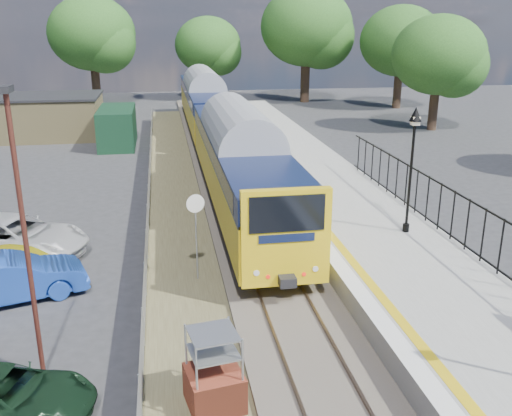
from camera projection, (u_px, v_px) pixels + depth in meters
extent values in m
plane|color=#2D2D30|center=(306.00, 354.00, 14.98)|extent=(120.00, 120.00, 0.00)
cube|color=#473F38|center=(248.00, 224.00, 24.32)|extent=(3.40, 80.00, 0.20)
cube|color=#4C472D|center=(182.00, 247.00, 22.01)|extent=(2.60, 70.00, 0.06)
cube|color=brown|center=(232.00, 222.00, 24.17)|extent=(0.07, 80.00, 0.14)
cube|color=brown|center=(265.00, 220.00, 24.40)|extent=(0.07, 80.00, 0.14)
cube|color=gray|center=(359.00, 226.00, 22.99)|extent=(5.00, 70.00, 0.90)
cube|color=silver|center=(305.00, 219.00, 22.50)|extent=(0.50, 70.00, 0.01)
cube|color=gold|center=(317.00, 218.00, 22.58)|extent=(0.30, 70.00, 0.01)
cylinder|color=black|center=(406.00, 228.00, 21.10)|extent=(0.24, 0.24, 0.30)
cylinder|color=black|center=(410.00, 179.00, 20.53)|extent=(0.10, 0.10, 3.70)
cube|color=black|center=(415.00, 126.00, 19.92)|extent=(0.08, 0.08, 0.30)
cube|color=beige|center=(415.00, 121.00, 19.86)|extent=(0.26, 0.26, 0.30)
cone|color=black|center=(416.00, 114.00, 19.79)|extent=(0.44, 0.44, 0.50)
cube|color=black|center=(495.00, 215.00, 17.52)|extent=(0.05, 26.00, 0.05)
cube|color=#9B8A57|center=(45.00, 117.00, 42.63)|extent=(8.00, 6.00, 3.00)
cube|color=black|center=(43.00, 96.00, 42.14)|extent=(8.20, 6.20, 0.15)
cube|color=#143721|center=(117.00, 127.00, 39.80)|extent=(2.40, 6.00, 2.60)
cylinder|color=#332319|center=(96.00, 85.00, 59.68)|extent=(0.88, 0.88, 3.85)
ellipsoid|color=#25511B|center=(92.00, 33.00, 58.05)|extent=(8.80, 8.80, 7.48)
cylinder|color=#332319|center=(209.00, 85.00, 63.53)|extent=(0.72, 0.72, 3.15)
ellipsoid|color=#25511B|center=(208.00, 45.00, 62.20)|extent=(7.20, 7.20, 6.12)
cylinder|color=#332319|center=(305.00, 82.00, 61.18)|extent=(0.96, 0.96, 4.20)
ellipsoid|color=#25511B|center=(306.00, 26.00, 59.41)|extent=(9.60, 9.60, 8.16)
cylinder|color=#332319|center=(397.00, 90.00, 56.92)|extent=(0.80, 0.80, 3.50)
ellipsoid|color=#25511B|center=(401.00, 41.00, 55.44)|extent=(8.00, 8.00, 6.80)
cylinder|color=#332319|center=(433.00, 110.00, 45.42)|extent=(0.72, 0.72, 3.15)
ellipsoid|color=#25511B|center=(439.00, 55.00, 44.08)|extent=(7.20, 7.20, 6.12)
cube|color=gold|center=(239.00, 172.00, 26.41)|extent=(2.80, 20.00, 1.90)
cube|color=#0F193A|center=(239.00, 144.00, 26.00)|extent=(2.82, 20.00, 0.90)
cube|color=black|center=(239.00, 144.00, 26.00)|extent=(2.82, 18.00, 0.70)
cube|color=black|center=(239.00, 196.00, 26.77)|extent=(2.00, 18.00, 0.45)
cube|color=gold|center=(204.00, 108.00, 45.71)|extent=(2.80, 20.00, 1.90)
cube|color=#0F193A|center=(204.00, 92.00, 45.31)|extent=(2.82, 20.00, 0.90)
cube|color=black|center=(204.00, 92.00, 45.31)|extent=(2.82, 18.00, 0.70)
cube|color=black|center=(205.00, 123.00, 46.08)|extent=(2.00, 18.00, 0.45)
cube|color=black|center=(287.00, 214.00, 16.42)|extent=(2.24, 0.04, 1.10)
cube|color=brown|center=(214.00, 389.00, 12.79)|extent=(1.38, 1.38, 0.92)
cylinder|color=#999EA3|center=(197.00, 242.00, 18.82)|extent=(0.06, 0.06, 2.73)
cylinder|color=silver|center=(195.00, 204.00, 18.35)|extent=(0.60, 0.19, 0.61)
cylinder|color=#471F17|center=(26.00, 245.00, 13.03)|extent=(0.12, 0.12, 6.92)
cube|color=black|center=(5.00, 89.00, 11.94)|extent=(0.25, 0.50, 0.15)
imported|color=black|center=(1.00, 396.00, 12.39)|extent=(4.49, 3.05, 1.14)
imported|color=#1B41A4|center=(12.00, 278.00, 17.67)|extent=(4.71, 2.84, 1.47)
imported|color=yellow|center=(22.00, 265.00, 19.10)|extent=(4.16, 2.75, 1.12)
imported|color=silver|center=(14.00, 237.00, 21.00)|extent=(5.99, 4.32, 1.51)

